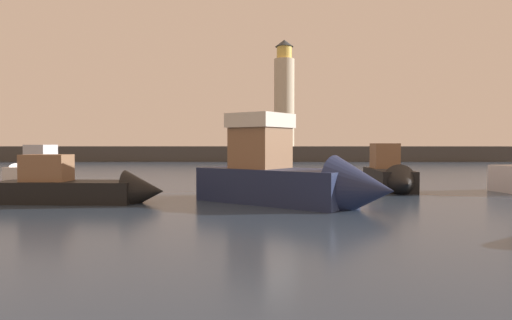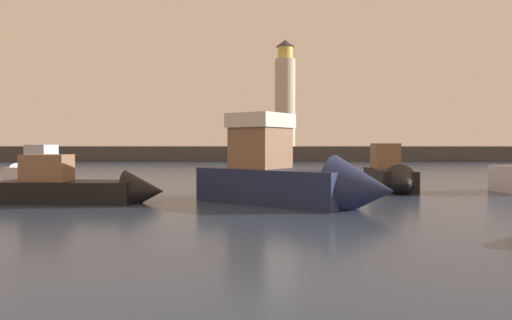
% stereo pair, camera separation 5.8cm
% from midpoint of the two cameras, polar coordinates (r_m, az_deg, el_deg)
% --- Properties ---
extents(ground_plane, '(220.00, 220.00, 0.00)m').
position_cam_midpoint_polar(ground_plane, '(37.20, -1.78, -2.23)').
color(ground_plane, '#2D3D51').
extents(breakwater, '(81.24, 5.94, 2.35)m').
position_cam_midpoint_polar(breakwater, '(73.20, -0.47, 0.79)').
color(breakwater, '#423F3D').
rests_on(breakwater, ground_plane).
extents(lighthouse, '(3.22, 3.22, 16.83)m').
position_cam_midpoint_polar(lighthouse, '(73.64, 3.65, 7.92)').
color(lighthouse, beige).
rests_on(lighthouse, breakwater).
extents(motorboat_0, '(6.33, 4.25, 2.85)m').
position_cam_midpoint_polar(motorboat_0, '(35.11, -25.95, -1.25)').
color(motorboat_0, white).
rests_on(motorboat_0, ground_plane).
extents(motorboat_1, '(2.20, 7.34, 3.07)m').
position_cam_midpoint_polar(motorboat_1, '(28.51, 16.52, -1.84)').
color(motorboat_1, black).
rests_on(motorboat_1, ground_plane).
extents(motorboat_4, '(7.77, 2.17, 2.67)m').
position_cam_midpoint_polar(motorboat_4, '(22.95, -20.18, -3.27)').
color(motorboat_4, black).
rests_on(motorboat_4, ground_plane).
extents(motorboat_5, '(9.27, 7.69, 4.71)m').
position_cam_midpoint_polar(motorboat_5, '(20.92, 5.04, -2.09)').
color(motorboat_5, '#1E284C').
rests_on(motorboat_5, ground_plane).
extents(mooring_buoy, '(0.96, 0.96, 0.96)m').
position_cam_midpoint_polar(mooring_buoy, '(29.97, -25.55, -2.54)').
color(mooring_buoy, '#EA5919').
rests_on(mooring_buoy, ground_plane).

